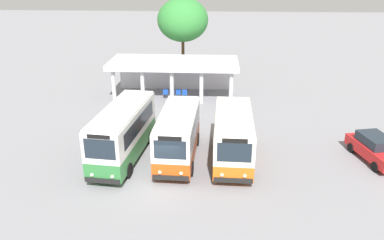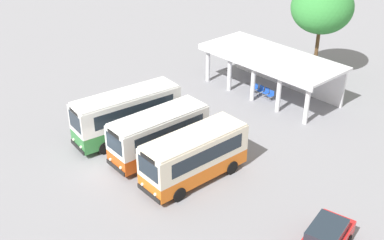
{
  "view_description": "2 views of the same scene",
  "coord_description": "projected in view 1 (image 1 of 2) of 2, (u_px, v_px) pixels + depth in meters",
  "views": [
    {
      "loc": [
        2.99,
        -18.92,
        11.46
      ],
      "look_at": [
        1.48,
        6.54,
        1.26
      ],
      "focal_mm": 36.02,
      "sensor_mm": 36.0,
      "label": 1
    },
    {
      "loc": [
        22.19,
        -13.24,
        17.3
      ],
      "look_at": [
        0.25,
        6.39,
        1.27
      ],
      "focal_mm": 44.79,
      "sensor_mm": 36.0,
      "label": 2
    }
  ],
  "objects": [
    {
      "name": "terminal_canopy",
      "position": [
        174.0,
        68.0,
        36.26
      ],
      "size": [
        11.82,
        5.16,
        3.4
      ],
      "color": "silver",
      "rests_on": "ground"
    },
    {
      "name": "waiting_chair_middle_seat",
      "position": [
        178.0,
        93.0,
        35.77
      ],
      "size": [
        0.44,
        0.44,
        0.86
      ],
      "color": "slate",
      "rests_on": "ground"
    },
    {
      "name": "parked_car_flank",
      "position": [
        376.0,
        148.0,
        24.19
      ],
      "size": [
        2.67,
        4.57,
        1.62
      ],
      "color": "black",
      "rests_on": "ground"
    },
    {
      "name": "ground_plane",
      "position": [
        159.0,
        182.0,
        21.96
      ],
      "size": [
        180.0,
        180.0,
        0.0
      ],
      "primitive_type": "plane",
      "color": "gray"
    },
    {
      "name": "city_bus_second_in_row",
      "position": [
        178.0,
        134.0,
        24.07
      ],
      "size": [
        2.47,
        6.88,
        3.14
      ],
      "color": "black",
      "rests_on": "ground"
    },
    {
      "name": "city_bus_nearest_orange",
      "position": [
        123.0,
        131.0,
        24.11
      ],
      "size": [
        2.89,
        7.85,
        3.39
      ],
      "color": "black",
      "rests_on": "ground"
    },
    {
      "name": "waiting_chair_second_from_end",
      "position": [
        172.0,
        93.0,
        35.8
      ],
      "size": [
        0.44,
        0.44,
        0.86
      ],
      "color": "slate",
      "rests_on": "ground"
    },
    {
      "name": "city_bus_middle_cream",
      "position": [
        233.0,
        135.0,
        23.87
      ],
      "size": [
        2.52,
        6.98,
        3.13
      ],
      "color": "black",
      "rests_on": "ground"
    },
    {
      "name": "waiting_chair_end_by_column",
      "position": [
        165.0,
        93.0,
        35.8
      ],
      "size": [
        0.44,
        0.44,
        0.86
      ],
      "color": "slate",
      "rests_on": "ground"
    },
    {
      "name": "roadside_tree_behind_canopy",
      "position": [
        183.0,
        20.0,
        39.81
      ],
      "size": [
        5.28,
        5.28,
        8.56
      ],
      "color": "brown",
      "rests_on": "ground"
    },
    {
      "name": "waiting_chair_fourth_seat",
      "position": [
        185.0,
        93.0,
        35.63
      ],
      "size": [
        0.44,
        0.44,
        0.86
      ],
      "color": "slate",
      "rests_on": "ground"
    }
  ]
}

